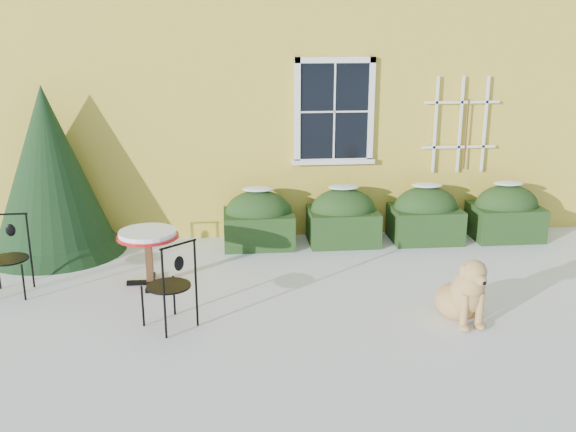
{
  "coord_description": "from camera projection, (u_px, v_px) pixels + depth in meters",
  "views": [
    {
      "loc": [
        -0.75,
        -6.78,
        3.16
      ],
      "look_at": [
        0.0,
        1.0,
        0.9
      ],
      "focal_mm": 40.0,
      "sensor_mm": 36.0,
      "label": 1
    }
  ],
  "objects": [
    {
      "name": "patio_chair_far",
      "position": [
        9.0,
        255.0,
        7.91
      ],
      "size": [
        0.47,
        0.47,
        0.99
      ],
      "rotation": [
        0.0,
        0.0,
        0.02
      ],
      "color": "black",
      "rests_on": "ground"
    },
    {
      "name": "dog",
      "position": [
        464.0,
        294.0,
        7.18
      ],
      "size": [
        0.58,
        0.91,
        0.81
      ],
      "rotation": [
        0.0,
        0.0,
        0.13
      ],
      "color": "tan",
      "rests_on": "ground"
    },
    {
      "name": "ground",
      "position": [
        296.0,
        314.0,
        7.43
      ],
      "size": [
        80.0,
        80.0,
        0.0
      ],
      "primitive_type": "plane",
      "color": "white",
      "rests_on": "ground"
    },
    {
      "name": "bistro_table",
      "position": [
        148.0,
        240.0,
        8.15
      ],
      "size": [
        0.78,
        0.78,
        0.73
      ],
      "rotation": [
        0.0,
        0.0,
        0.25
      ],
      "color": "black",
      "rests_on": "ground"
    },
    {
      "name": "house",
      "position": [
        260.0,
        28.0,
        13.23
      ],
      "size": [
        12.4,
        8.4,
        6.4
      ],
      "color": "yellow",
      "rests_on": "ground"
    },
    {
      "name": "patio_chair_near",
      "position": [
        171.0,
        284.0,
        6.98
      ],
      "size": [
        0.63,
        0.63,
        1.02
      ],
      "rotation": [
        0.0,
        0.0,
        3.85
      ],
      "color": "black",
      "rests_on": "ground"
    },
    {
      "name": "hedge_row",
      "position": [
        384.0,
        216.0,
        9.91
      ],
      "size": [
        4.95,
        0.8,
        0.91
      ],
      "color": "#193113",
      "rests_on": "ground"
    },
    {
      "name": "evergreen_shrub",
      "position": [
        51.0,
        187.0,
        9.29
      ],
      "size": [
        2.02,
        2.02,
        2.45
      ],
      "rotation": [
        0.0,
        0.0,
        0.24
      ],
      "color": "black",
      "rests_on": "ground"
    }
  ]
}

